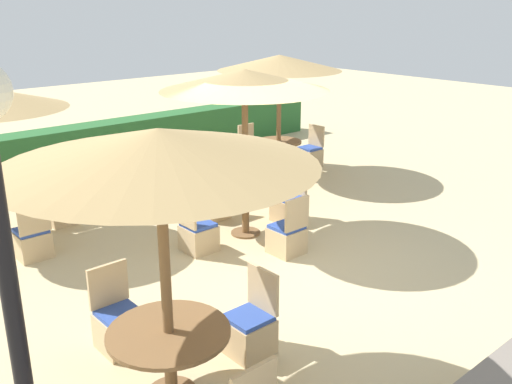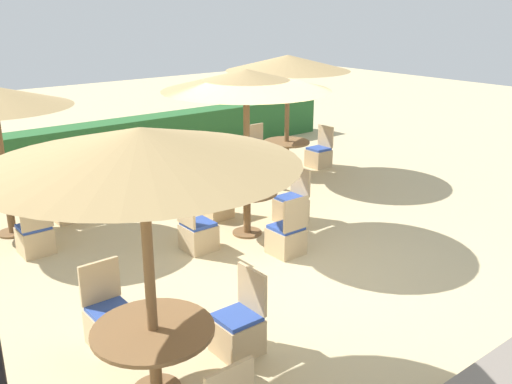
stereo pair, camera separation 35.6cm
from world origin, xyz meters
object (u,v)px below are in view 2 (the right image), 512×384
(parasol_front_left, at_px, (141,147))
(parasol_center, at_px, (246,81))
(patio_chair_back_left_south, at_px, (35,237))
(patio_chair_center_north, at_px, (216,203))
(round_table_back_left, at_px, (8,201))
(parasol_back_right, at_px, (288,63))
(patio_chair_front_left_north, at_px, (110,323))
(patio_chair_back_right_east, at_px, (319,155))
(patio_chair_back_left_east, at_px, (68,206))
(patio_chair_back_right_west, at_px, (249,170))
(patio_chair_center_east, at_px, (292,207))
(round_table_front_left, at_px, (154,341))
(patio_chair_front_left_east, at_px, (238,330))
(patio_chair_back_right_north, at_px, (260,154))
(patio_chair_center_south, at_px, (287,238))
(round_table_center, at_px, (247,201))
(round_table_back_right, at_px, (286,149))
(patio_chair_center_west, at_px, (198,234))

(parasol_front_left, xyz_separation_m, parasol_center, (3.14, 2.60, 0.04))
(patio_chair_back_left_south, bearing_deg, parasol_front_left, -92.64)
(parasol_front_left, bearing_deg, patio_chair_center_north, 48.14)
(round_table_back_left, relative_size, parasol_back_right, 0.39)
(patio_chair_front_left_north, bearing_deg, patio_chair_back_right_east, -151.75)
(round_table_back_left, xyz_separation_m, patio_chair_back_left_east, (0.96, 0.02, -0.30))
(patio_chair_back_right_west, xyz_separation_m, patio_chair_center_east, (-0.81, -2.22, 0.00))
(round_table_back_left, xyz_separation_m, patio_chair_back_right_east, (6.76, -0.28, -0.30))
(round_table_front_left, height_order, patio_chair_back_left_east, patio_chair_back_left_east)
(patio_chair_front_left_east, height_order, patio_chair_back_right_north, same)
(patio_chair_front_left_north, distance_m, patio_chair_back_left_east, 4.13)
(parasol_front_left, bearing_deg, patio_chair_back_right_north, 43.84)
(patio_chair_center_south, bearing_deg, patio_chair_back_right_east, 39.63)
(parasol_center, xyz_separation_m, round_table_center, (-0.00, 0.00, -1.92))
(patio_chair_front_left_north, xyz_separation_m, patio_chair_back_right_north, (5.92, 4.67, 0.00))
(patio_chair_front_left_north, distance_m, round_table_back_right, 6.97)
(round_table_front_left, distance_m, round_table_back_right, 7.58)
(patio_chair_front_left_north, bearing_deg, patio_chair_center_east, -159.44)
(parasol_center, bearing_deg, patio_chair_back_left_south, 155.06)
(patio_chair_front_left_north, height_order, patio_chair_center_west, same)
(patio_chair_back_right_west, xyz_separation_m, patio_chair_center_south, (-1.77, -3.18, 0.00))
(patio_chair_back_right_north, bearing_deg, round_table_back_left, 6.82)
(parasol_back_right, bearing_deg, patio_chair_back_left_east, 176.77)
(round_table_back_left, distance_m, patio_chair_back_left_east, 1.00)
(patio_chair_center_south, bearing_deg, patio_chair_back_left_south, 141.02)
(patio_chair_center_north, bearing_deg, patio_chair_center_south, 88.02)
(patio_chair_back_right_north, xyz_separation_m, patio_chair_center_north, (-2.76, -2.15, 0.00))
(round_table_back_left, height_order, patio_chair_back_right_north, patio_chair_back_right_north)
(patio_chair_back_left_south, relative_size, parasol_back_right, 0.36)
(round_table_back_left, bearing_deg, round_table_back_right, -2.55)
(parasol_front_left, bearing_deg, round_table_back_left, 88.43)
(patio_chair_back_left_east, distance_m, patio_chair_center_north, 2.56)
(patio_chair_front_left_east, relative_size, patio_chair_center_east, 1.00)
(patio_chair_back_left_east, height_order, parasol_back_right, parasol_back_right)
(patio_chair_back_right_east, xyz_separation_m, patio_chair_center_north, (-3.71, -1.18, 0.00))
(patio_chair_center_north, bearing_deg, round_table_back_left, -25.52)
(patio_chair_front_left_north, distance_m, patio_chair_back_right_east, 7.81)
(round_table_back_right, xyz_separation_m, patio_chair_center_west, (-3.75, -2.19, -0.31))
(patio_chair_back_left_south, relative_size, patio_chair_back_right_north, 1.00)
(patio_chair_back_right_west, xyz_separation_m, patio_chair_center_west, (-2.73, -2.21, 0.00))
(patio_chair_center_north, bearing_deg, patio_chair_back_right_north, -142.04)
(patio_chair_front_left_east, distance_m, patio_chair_center_south, 2.61)
(patio_chair_center_east, relative_size, patio_chair_center_west, 1.00)
(parasol_front_left, distance_m, patio_chair_front_left_north, 2.42)
(round_table_back_left, height_order, patio_chair_back_right_west, patio_chair_back_right_west)
(patio_chair_front_left_east, distance_m, patio_chair_center_north, 4.13)
(patio_chair_back_left_south, bearing_deg, patio_chair_back_left_east, 48.97)
(round_table_front_left, height_order, patio_chair_center_east, patio_chair_center_east)
(patio_chair_back_right_east, bearing_deg, patio_chair_center_west, 114.59)
(patio_chair_front_left_east, xyz_separation_m, patio_chair_back_left_east, (0.07, 4.99, 0.00))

